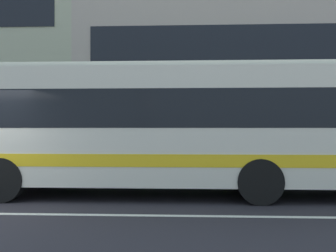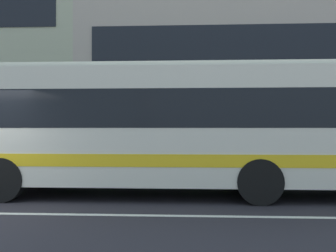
% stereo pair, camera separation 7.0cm
% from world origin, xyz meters
% --- Properties ---
extents(hedge_row_far, '(15.34, 1.10, 1.00)m').
position_xyz_m(hedge_row_far, '(2.11, 5.96, 0.50)').
color(hedge_row_far, '#3B7125').
rests_on(hedge_row_far, ground_plane).
extents(apartment_block_right, '(22.22, 8.86, 9.21)m').
position_xyz_m(apartment_block_right, '(10.46, 14.83, 4.60)').
color(apartment_block_right, '#BBAA9D').
rests_on(apartment_block_right, ground_plane).
extents(transit_bus, '(11.96, 2.61, 3.15)m').
position_xyz_m(transit_bus, '(5.49, 2.32, 1.74)').
color(transit_bus, silver).
rests_on(transit_bus, ground_plane).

